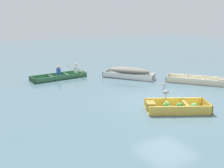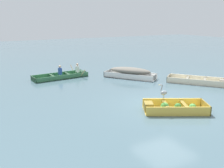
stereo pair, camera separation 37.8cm
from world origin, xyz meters
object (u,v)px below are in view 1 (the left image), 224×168
(skiff_white_near_moored, at_px, (129,72))
(rowboat_green_with_crew, at_px, (62,76))
(heron_on_dinghy, at_px, (165,92))
(skiff_cream_mid_moored, at_px, (197,81))
(dinghy_yellow_foreground, at_px, (174,107))

(skiff_white_near_moored, xyz_separation_m, rowboat_green_with_crew, (-3.94, 2.32, -0.26))
(skiff_white_near_moored, bearing_deg, heron_on_dinghy, -111.29)
(skiff_cream_mid_moored, bearing_deg, skiff_white_near_moored, 131.01)
(skiff_cream_mid_moored, relative_size, heron_on_dinghy, 4.07)
(dinghy_yellow_foreground, xyz_separation_m, rowboat_green_with_crew, (-2.03, 8.49, -0.00))
(skiff_cream_mid_moored, xyz_separation_m, rowboat_green_with_crew, (-6.81, 5.62, 0.04))
(dinghy_yellow_foreground, height_order, heron_on_dinghy, heron_on_dinghy)
(skiff_white_near_moored, height_order, heron_on_dinghy, heron_on_dinghy)
(dinghy_yellow_foreground, relative_size, skiff_cream_mid_moored, 0.85)
(dinghy_yellow_foreground, distance_m, heron_on_dinghy, 0.86)
(skiff_white_near_moored, relative_size, heron_on_dinghy, 4.13)
(skiff_cream_mid_moored, bearing_deg, heron_on_dinghy, -152.43)
(heron_on_dinghy, bearing_deg, skiff_cream_mid_moored, 27.57)
(dinghy_yellow_foreground, bearing_deg, skiff_cream_mid_moored, 31.05)
(rowboat_green_with_crew, bearing_deg, skiff_cream_mid_moored, -39.53)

